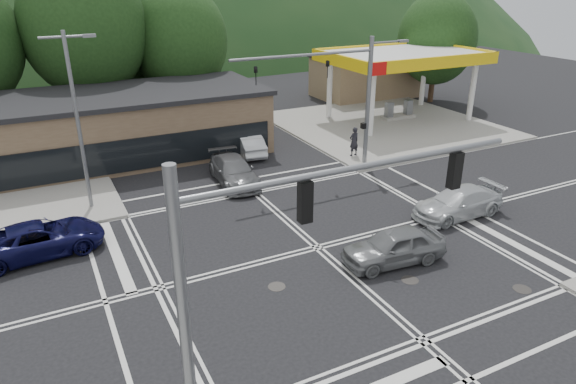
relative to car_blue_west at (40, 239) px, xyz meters
name	(u,v)px	position (x,y,z in m)	size (l,w,h in m)	color
ground	(317,248)	(11.08, -5.00, -0.74)	(120.00, 120.00, 0.00)	black
sidewalk_ne	(386,125)	(26.08, 10.00, -0.67)	(16.00, 16.00, 0.15)	gray
gas_station_canopy	(403,59)	(28.07, 10.99, 4.30)	(12.32, 8.34, 5.75)	silver
convenience_store	(367,77)	(31.08, 20.00, 1.16)	(10.00, 6.00, 3.80)	#846B4F
commercial_row	(79,132)	(3.08, 12.00, 1.26)	(24.00, 8.00, 4.00)	brown
hill_north	(81,39)	(11.08, 85.00, -0.74)	(252.00, 126.00, 140.00)	#193819
tree_n_b	(84,27)	(5.08, 19.00, 7.05)	(9.00, 9.00, 12.98)	#382619
tree_n_c	(180,41)	(12.08, 19.00, 5.75)	(7.60, 7.60, 10.87)	#382619
tree_n_e	(130,29)	(9.08, 23.00, 6.40)	(8.40, 8.40, 11.98)	#382619
tree_ne	(437,39)	(35.08, 15.00, 5.10)	(7.20, 7.20, 9.99)	#382619
streetlight_nw	(78,114)	(2.64, 4.00, 4.31)	(2.50, 0.25, 9.00)	slate
signal_mast_ne	(352,88)	(18.02, 3.20, 4.33)	(11.65, 0.30, 8.00)	slate
signal_mast_sw	(259,270)	(4.69, -13.20, 4.38)	(9.14, 0.28, 8.00)	slate
car_blue_west	(40,239)	(0.00, 0.00, 0.00)	(2.46, 5.34, 1.48)	#0D0D39
car_grey_center	(394,246)	(13.32, -7.53, 0.02)	(1.80, 4.48, 1.53)	slate
car_silver_east	(458,203)	(19.08, -5.30, -0.02)	(2.02, 4.97, 1.44)	silver
car_queue_a	(249,144)	(13.41, 8.50, -0.03)	(1.51, 4.34, 1.43)	silver
car_queue_b	(220,137)	(12.08, 10.52, 0.06)	(1.89, 4.71, 1.60)	#BAB9B5
car_northbound	(234,171)	(10.58, 4.00, 0.01)	(2.10, 5.17, 1.50)	#56585B
pedestrian	(354,142)	(19.36, 4.61, 0.38)	(0.71, 0.47, 1.95)	black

